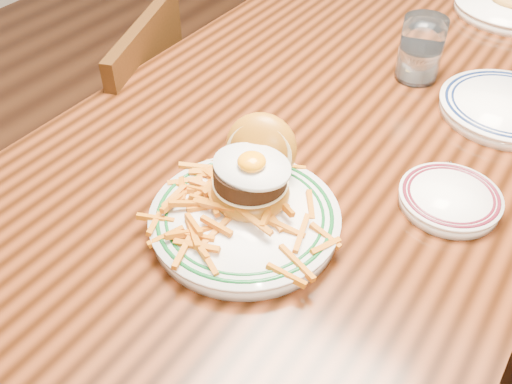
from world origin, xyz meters
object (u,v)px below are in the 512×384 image
Objects in this scene: table at (345,133)px; side_plate at (450,198)px; main_plate at (248,201)px; chair_left at (123,153)px.

side_plate is (0.27, -0.19, 0.10)m from table.
table is at bearing 74.05° from main_plate.
main_plate is 0.32m from side_plate.
table is at bearing -9.19° from chair_left.
side_plate is (0.24, 0.20, -0.02)m from main_plate.
chair_left is 5.15× the size of side_plate.
chair_left is at bearing -178.46° from side_plate.
chair_left is 0.90m from side_plate.
table is 1.96× the size of chair_left.
chair_left is at bearing 134.85° from main_plate.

